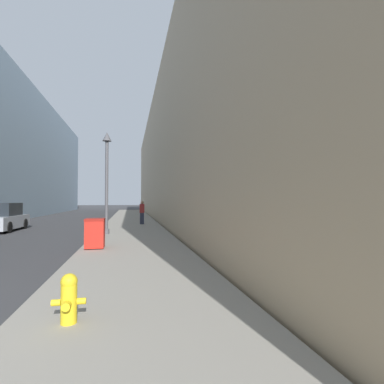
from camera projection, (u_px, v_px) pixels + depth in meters
sidewalk_right at (132, 225)px, 21.28m from camera, size 3.79×60.00×0.13m
building_right_stone at (211, 160)px, 30.89m from camera, size 12.00×60.00×11.91m
fire_hydrant at (69, 297)px, 4.18m from camera, size 0.46×0.34×0.69m
trash_bin at (95, 233)px, 10.60m from camera, size 0.66×0.72×1.06m
lamppost at (107, 171)px, 15.07m from camera, size 0.45×0.45×5.13m
parked_sedan_near at (2, 218)px, 17.65m from camera, size 1.88×4.26×1.66m
pedestrian_on_sidewalk at (142, 212)px, 21.04m from camera, size 0.33×0.22×1.64m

